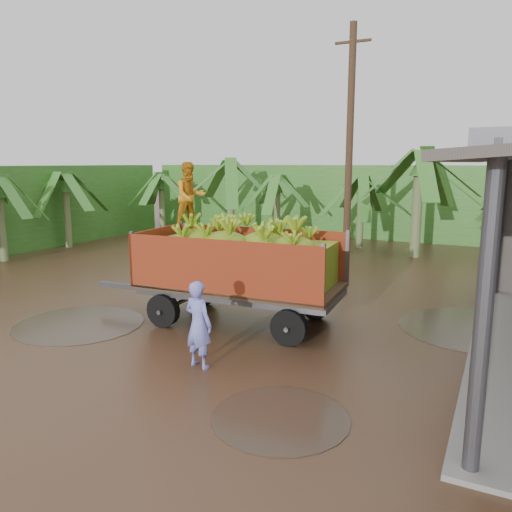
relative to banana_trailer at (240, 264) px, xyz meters
The scene contains 6 objects.
ground 1.42m from the banana_trailer, 87.93° to the right, with size 100.00×100.00×0.00m, color black.
hedge_north 15.92m from the banana_trailer, 97.19° to the left, with size 22.00×3.00×3.60m, color #2D661E.
banana_trailer is the anchor object (origin of this frame).
man_blue 2.77m from the banana_trailer, 77.82° to the right, with size 0.60×0.39×1.64m, color #7377D3.
utility_pole 7.37m from the banana_trailer, 85.50° to the left, with size 1.20×0.24×8.22m.
banana_plants 8.72m from the banana_trailer, 109.71° to the left, with size 24.88×17.36×4.39m.
Camera 1 is at (5.43, -9.77, 3.74)m, focal length 35.00 mm.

